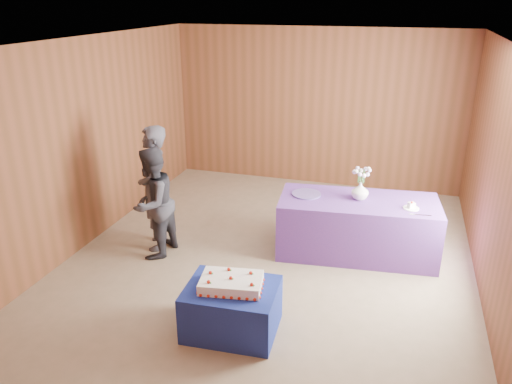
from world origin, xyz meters
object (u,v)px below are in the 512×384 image
at_px(vase, 360,191).
at_px(serving_table, 357,227).
at_px(sheet_cake, 231,283).
at_px(guest_right, 153,203).
at_px(guest_left, 154,188).
at_px(cake_table, 232,309).

bearing_deg(vase, serving_table, -86.53).
distance_m(serving_table, sheet_cake, 2.26).
xyz_separation_m(sheet_cake, guest_right, (-1.48, 1.22, 0.17)).
bearing_deg(serving_table, guest_left, -173.37).
xyz_separation_m(serving_table, sheet_cake, (-1.01, -2.01, 0.18)).
relative_size(serving_table, vase, 8.89).
bearing_deg(serving_table, cake_table, -122.64).
height_order(serving_table, guest_right, guest_right).
distance_m(vase, guest_left, 2.65).
relative_size(cake_table, guest_left, 0.54).
bearing_deg(sheet_cake, guest_right, 131.41).
relative_size(serving_table, sheet_cake, 2.94).
bearing_deg(guest_left, sheet_cake, 23.79).
bearing_deg(vase, guest_left, -166.69).
bearing_deg(sheet_cake, vase, 54.64).
distance_m(sheet_cake, vase, 2.31).
xyz_separation_m(cake_table, guest_left, (-1.56, 1.44, 0.58)).
xyz_separation_m(sheet_cake, guest_left, (-1.56, 1.44, 0.28)).
xyz_separation_m(vase, guest_left, (-2.58, -0.61, -0.03)).
xyz_separation_m(vase, guest_right, (-2.49, -0.83, -0.14)).
bearing_deg(guest_right, serving_table, 112.15).
bearing_deg(vase, guest_right, -161.62).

